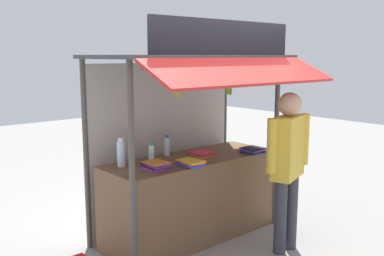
{
  "coord_description": "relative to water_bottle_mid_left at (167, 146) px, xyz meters",
  "views": [
    {
      "loc": [
        -3.21,
        -3.69,
        2.13
      ],
      "look_at": [
        0.0,
        0.0,
        1.31
      ],
      "focal_mm": 40.5,
      "sensor_mm": 36.0,
      "label": 1
    }
  ],
  "objects": [
    {
      "name": "banana_bunch_leftmost",
      "position": [
        -0.44,
        -0.75,
        0.73
      ],
      "size": [
        0.11,
        0.1,
        0.28
      ],
      "color": "#332D23"
    },
    {
      "name": "stall_structure",
      "position": [
        0.15,
        -0.15,
        0.45
      ],
      "size": [
        2.33,
        1.64,
        2.49
      ],
      "color": "#4C4742",
      "rests_on": "ground"
    },
    {
      "name": "ground_plane",
      "position": [
        0.15,
        -0.28,
        -1.08
      ],
      "size": [
        20.0,
        20.0,
        0.0
      ],
      "primitive_type": "plane",
      "color": "gray"
    },
    {
      "name": "magazine_stack_rear_center",
      "position": [
        0.32,
        -0.26,
        -0.09
      ],
      "size": [
        0.26,
        0.29,
        0.04
      ],
      "color": "yellow",
      "rests_on": "stall_counter"
    },
    {
      "name": "water_bottle_far_right",
      "position": [
        -0.35,
        -0.17,
        -0.01
      ],
      "size": [
        0.06,
        0.06,
        0.23
      ],
      "color": "silver",
      "rests_on": "stall_counter"
    },
    {
      "name": "magazine_stack_left",
      "position": [
        -0.47,
        -0.41,
        -0.08
      ],
      "size": [
        0.24,
        0.28,
        0.08
      ],
      "color": "purple",
      "rests_on": "stall_counter"
    },
    {
      "name": "magazine_stack_far_left",
      "position": [
        -0.1,
        -0.54,
        -0.09
      ],
      "size": [
        0.24,
        0.3,
        0.06
      ],
      "color": "blue",
      "rests_on": "stall_counter"
    },
    {
      "name": "water_bottle_mid_left",
      "position": [
        0.0,
        0.0,
        0.0
      ],
      "size": [
        0.07,
        0.07,
        0.25
      ],
      "color": "silver",
      "rests_on": "stall_counter"
    },
    {
      "name": "banana_bunch_inner_right",
      "position": [
        0.26,
        -0.75,
        0.71
      ],
      "size": [
        0.09,
        0.09,
        0.29
      ],
      "color": "#332D23"
    },
    {
      "name": "water_bottle_center",
      "position": [
        -0.68,
        -0.08,
        0.03
      ],
      "size": [
        0.09,
        0.09,
        0.31
      ],
      "color": "silver",
      "rests_on": "stall_counter"
    },
    {
      "name": "magazine_stack_mid_right",
      "position": [
        0.89,
        -0.56,
        -0.08
      ],
      "size": [
        0.27,
        0.27,
        0.06
      ],
      "color": "blue",
      "rests_on": "stall_counter"
    },
    {
      "name": "stall_counter",
      "position": [
        0.15,
        -0.28,
        -0.6
      ],
      "size": [
        2.13,
        0.75,
        0.96
      ],
      "primitive_type": "cube",
      "color": "brown",
      "rests_on": "ground"
    },
    {
      "name": "vendor_person",
      "position": [
        0.68,
        -1.24,
        -0.02
      ],
      "size": [
        0.67,
        0.35,
        1.76
      ],
      "rotation": [
        0.0,
        0.0,
        3.45
      ],
      "color": "#383842",
      "rests_on": "ground"
    }
  ]
}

